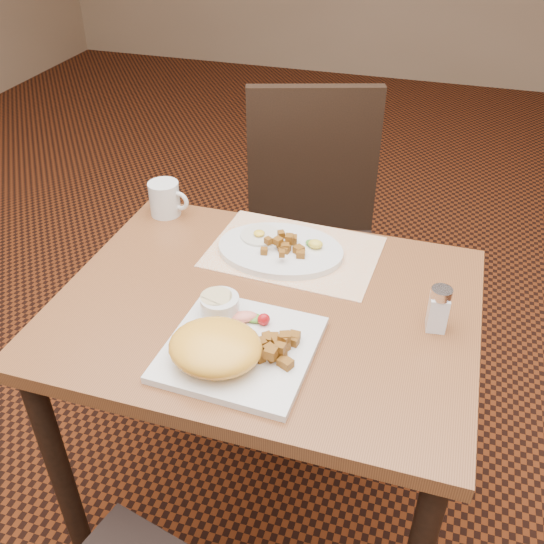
% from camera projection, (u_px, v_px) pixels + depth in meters
% --- Properties ---
extents(ground, '(8.00, 8.00, 0.00)m').
position_uv_depth(ground, '(267.00, 506.00, 1.75)').
color(ground, black).
rests_on(ground, ground).
extents(table, '(0.90, 0.70, 0.75)m').
position_uv_depth(table, '(266.00, 340.00, 1.37)').
color(table, brown).
rests_on(table, ground).
extents(chair_far, '(0.53, 0.54, 0.97)m').
position_uv_depth(chair_far, '(313.00, 229.00, 1.96)').
color(chair_far, black).
rests_on(chair_far, ground).
extents(placemat, '(0.41, 0.30, 0.00)m').
position_uv_depth(placemat, '(294.00, 252.00, 1.47)').
color(placemat, white).
rests_on(placemat, table).
extents(plate_square, '(0.29, 0.29, 0.02)m').
position_uv_depth(plate_square, '(240.00, 349.00, 1.18)').
color(plate_square, silver).
rests_on(plate_square, table).
extents(plate_oval, '(0.31, 0.24, 0.02)m').
position_uv_depth(plate_oval, '(280.00, 250.00, 1.46)').
color(plate_oval, silver).
rests_on(plate_oval, placemat).
extents(hollandaise_mound, '(0.18, 0.16, 0.07)m').
position_uv_depth(hollandaise_mound, '(215.00, 347.00, 1.13)').
color(hollandaise_mound, yellow).
rests_on(hollandaise_mound, plate_square).
extents(ramekin, '(0.08, 0.08, 0.04)m').
position_uv_depth(ramekin, '(220.00, 305.00, 1.24)').
color(ramekin, silver).
rests_on(ramekin, plate_square).
extents(garnish_sq, '(0.09, 0.05, 0.03)m').
position_uv_depth(garnish_sq, '(250.00, 318.00, 1.23)').
color(garnish_sq, '#387223').
rests_on(garnish_sq, plate_square).
extents(fried_egg, '(0.10, 0.10, 0.02)m').
position_uv_depth(fried_egg, '(261.00, 235.00, 1.49)').
color(fried_egg, white).
rests_on(fried_egg, plate_oval).
extents(garnish_ov, '(0.05, 0.04, 0.02)m').
position_uv_depth(garnish_ov, '(315.00, 244.00, 1.45)').
color(garnish_ov, '#387223').
rests_on(garnish_ov, plate_oval).
extents(salt_shaker, '(0.05, 0.05, 0.10)m').
position_uv_depth(salt_shaker, '(438.00, 308.00, 1.21)').
color(salt_shaker, white).
rests_on(salt_shaker, table).
extents(coffee_mug, '(0.11, 0.08, 0.09)m').
position_uv_depth(coffee_mug, '(165.00, 199.00, 1.60)').
color(coffee_mug, silver).
rests_on(coffee_mug, table).
extents(home_fries_sq, '(0.09, 0.10, 0.04)m').
position_uv_depth(home_fries_sq, '(278.00, 346.00, 1.16)').
color(home_fries_sq, '#8C5516').
rests_on(home_fries_sq, plate_square).
extents(home_fries_ov, '(0.11, 0.10, 0.03)m').
position_uv_depth(home_fries_ov, '(286.00, 246.00, 1.44)').
color(home_fries_ov, '#8C5516').
rests_on(home_fries_ov, plate_oval).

